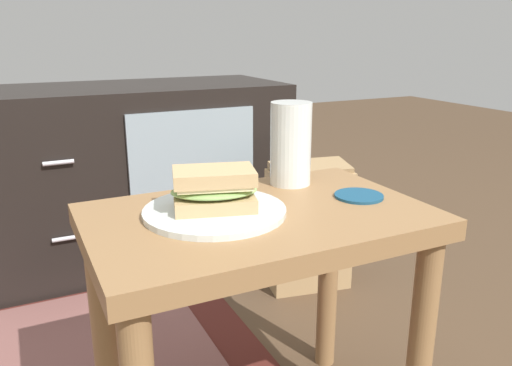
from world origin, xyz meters
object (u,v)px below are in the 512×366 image
(coaster, at_px, (359,196))
(plate, at_px, (215,211))
(sandwich_front, at_px, (214,189))
(tv_cabinet, at_px, (139,172))
(paper_bag, at_px, (308,227))
(beer_glass, at_px, (291,145))

(coaster, bearing_deg, plate, 173.37)
(plate, xyz_separation_m, sandwich_front, (0.00, 0.00, 0.04))
(tv_cabinet, distance_m, sandwich_front, 0.96)
(sandwich_front, relative_size, coaster, 1.81)
(plate, height_order, sandwich_front, sandwich_front)
(coaster, bearing_deg, tv_cabinet, 100.57)
(sandwich_front, relative_size, paper_bag, 0.41)
(paper_bag, bearing_deg, sandwich_front, -135.38)
(tv_cabinet, relative_size, beer_glass, 6.04)
(tv_cabinet, bearing_deg, beer_glass, -82.44)
(sandwich_front, distance_m, coaster, 0.27)
(tv_cabinet, height_order, sandwich_front, tv_cabinet)
(sandwich_front, xyz_separation_m, beer_glass, (0.20, 0.10, 0.04))
(coaster, xyz_separation_m, paper_bag, (0.21, 0.50, -0.27))
(tv_cabinet, distance_m, beer_glass, 0.87)
(sandwich_front, bearing_deg, paper_bag, 44.62)
(beer_glass, distance_m, coaster, 0.16)
(tv_cabinet, relative_size, plate, 4.11)
(tv_cabinet, height_order, plate, tv_cabinet)
(coaster, bearing_deg, paper_bag, 67.08)
(plate, relative_size, sandwich_front, 1.47)
(tv_cabinet, height_order, coaster, tv_cabinet)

